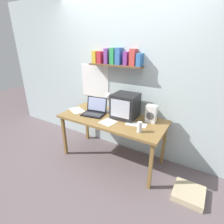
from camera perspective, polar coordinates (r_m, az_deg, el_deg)
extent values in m
plane|color=#685A5E|center=(3.09, 0.00, -14.70)|extent=(12.00, 12.00, 0.00)
cube|color=silver|center=(2.91, 4.59, 11.14)|extent=(5.60, 0.06, 2.60)
cube|color=white|center=(3.22, -5.60, 9.96)|extent=(0.57, 0.01, 0.58)
cube|color=brown|center=(2.84, 1.04, 14.98)|extent=(0.90, 0.18, 0.02)
cube|color=gold|center=(3.07, -5.41, 17.49)|extent=(0.08, 0.12, 0.19)
cube|color=#BB2D3B|center=(3.00, -3.73, 17.39)|extent=(0.07, 0.13, 0.19)
cube|color=#804299|center=(2.94, -1.59, 17.77)|extent=(0.06, 0.12, 0.23)
cube|color=green|center=(2.88, 0.40, 17.81)|extent=(0.07, 0.12, 0.25)
cube|color=#366BB0|center=(2.83, 2.25, 17.74)|extent=(0.08, 0.12, 0.25)
cube|color=#803591|center=(2.77, 4.70, 17.03)|extent=(0.07, 0.12, 0.20)
cube|color=#C8423E|center=(2.73, 6.96, 17.31)|extent=(0.09, 0.11, 0.24)
cube|color=#346EB6|center=(2.67, 9.06, 16.47)|extent=(0.06, 0.15, 0.18)
cube|color=olive|center=(2.71, 0.00, -2.29)|extent=(1.65, 0.74, 0.03)
cube|color=olive|center=(3.11, -15.28, -7.50)|extent=(0.04, 0.05, 0.71)
cube|color=olive|center=(2.41, 12.51, -16.99)|extent=(0.04, 0.05, 0.71)
cube|color=olive|center=(3.50, -8.21, -3.36)|extent=(0.04, 0.05, 0.71)
cube|color=olive|center=(2.90, 16.54, -10.01)|extent=(0.04, 0.05, 0.71)
cube|color=#232326|center=(2.68, 4.39, 2.03)|extent=(0.38, 0.36, 0.37)
cube|color=silver|center=(2.53, 2.62, 0.99)|extent=(0.30, 0.01, 0.27)
cube|color=black|center=(2.83, -6.15, -0.76)|extent=(0.38, 0.29, 0.02)
cube|color=#38383A|center=(2.81, -6.33, -0.70)|extent=(0.31, 0.18, 0.00)
cube|color=black|center=(2.90, -4.96, 2.57)|extent=(0.35, 0.11, 0.24)
cube|color=#AFBBEB|center=(2.90, -4.96, 2.57)|extent=(0.32, 0.10, 0.21)
cylinder|color=silver|center=(2.95, -0.36, 0.29)|extent=(0.15, 0.15, 0.01)
cylinder|color=silver|center=(2.89, -0.37, 3.01)|extent=(0.02, 0.02, 0.28)
sphere|color=silver|center=(2.79, -0.92, 5.34)|extent=(0.11, 0.11, 0.11)
cylinder|color=white|center=(2.30, 8.99, -4.90)|extent=(0.06, 0.06, 0.14)
cylinder|color=yellow|center=(2.31, 8.96, -5.34)|extent=(0.06, 0.06, 0.10)
cube|color=white|center=(2.59, 12.69, -0.59)|extent=(0.15, 0.12, 0.26)
cylinder|color=#4C4C51|center=(2.54, 12.30, -1.31)|extent=(0.11, 0.01, 0.11)
cube|color=silver|center=(2.57, -1.30, -3.29)|extent=(0.25, 0.25, 0.00)
cube|color=white|center=(3.06, -11.37, 0.57)|extent=(0.35, 0.30, 0.00)
cube|color=silver|center=(2.53, 7.88, -4.01)|extent=(0.31, 0.18, 0.00)
cube|color=#C6B58D|center=(2.67, 23.72, -23.16)|extent=(0.37, 0.37, 0.08)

